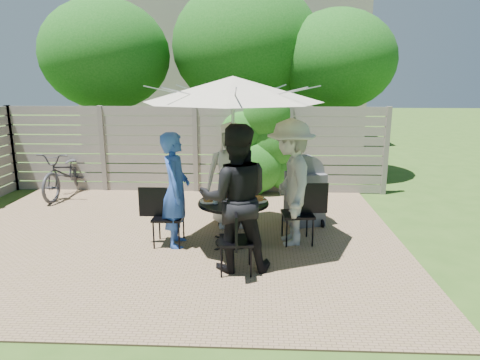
{
  "coord_description": "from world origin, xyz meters",
  "views": [
    {
      "loc": [
        1.35,
        -5.93,
        2.42
      ],
      "look_at": [
        1.07,
        0.23,
        0.94
      ],
      "focal_mm": 32.0,
      "sensor_mm": 36.0,
      "label": 1
    }
  ],
  "objects_px": {
    "glass_left": "(215,199)",
    "bbq_grill": "(305,194)",
    "person_front": "(235,199)",
    "syrup_jug": "(229,195)",
    "person_back": "(232,175)",
    "person_right": "(290,183)",
    "plate_left": "(209,200)",
    "coffee_cup": "(240,193)",
    "chair_right": "(298,225)",
    "patio_table": "(233,214)",
    "glass_back": "(226,192)",
    "person_left": "(176,190)",
    "plate_front": "(234,207)",
    "umbrella": "(233,89)",
    "chair_left": "(168,228)",
    "plate_right": "(258,199)",
    "chair_back": "(232,207)",
    "chair_front": "(236,254)",
    "plate_back": "(233,193)",
    "glass_right": "(251,195)"
  },
  "relations": [
    {
      "from": "chair_back",
      "to": "glass_left",
      "type": "distance_m",
      "value": 1.19
    },
    {
      "from": "syrup_jug",
      "to": "plate_right",
      "type": "bearing_deg",
      "value": -1.54
    },
    {
      "from": "chair_back",
      "to": "person_back",
      "type": "distance_m",
      "value": 0.6
    },
    {
      "from": "chair_front",
      "to": "plate_left",
      "type": "relative_size",
      "value": 3.36
    },
    {
      "from": "person_back",
      "to": "person_left",
      "type": "xyz_separation_m",
      "value": [
        -0.75,
        -0.9,
        -0.03
      ]
    },
    {
      "from": "person_right",
      "to": "syrup_jug",
      "type": "height_order",
      "value": "person_right"
    },
    {
      "from": "umbrella",
      "to": "chair_left",
      "type": "relative_size",
      "value": 3.1
    },
    {
      "from": "patio_table",
      "to": "glass_back",
      "type": "height_order",
      "value": "glass_back"
    },
    {
      "from": "person_back",
      "to": "plate_front",
      "type": "xyz_separation_m",
      "value": [
        0.11,
        -1.19,
        -0.18
      ]
    },
    {
      "from": "plate_right",
      "to": "glass_back",
      "type": "relative_size",
      "value": 1.86
    },
    {
      "from": "plate_right",
      "to": "person_right",
      "type": "bearing_deg",
      "value": 5.25
    },
    {
      "from": "plate_left",
      "to": "glass_right",
      "type": "xyz_separation_m",
      "value": [
        0.61,
        0.16,
        0.05
      ]
    },
    {
      "from": "plate_right",
      "to": "coffee_cup",
      "type": "height_order",
      "value": "coffee_cup"
    },
    {
      "from": "person_right",
      "to": "plate_right",
      "type": "bearing_deg",
      "value": -90.0
    },
    {
      "from": "umbrella",
      "to": "plate_back",
      "type": "height_order",
      "value": "umbrella"
    },
    {
      "from": "glass_left",
      "to": "bbq_grill",
      "type": "bearing_deg",
      "value": 37.29
    },
    {
      "from": "patio_table",
      "to": "person_front",
      "type": "distance_m",
      "value": 0.96
    },
    {
      "from": "chair_left",
      "to": "bbq_grill",
      "type": "xyz_separation_m",
      "value": [
        2.1,
        1.01,
        0.28
      ]
    },
    {
      "from": "person_back",
      "to": "person_right",
      "type": "xyz_separation_m",
      "value": [
        0.9,
        -0.75,
        0.06
      ]
    },
    {
      "from": "person_right",
      "to": "plate_back",
      "type": "distance_m",
      "value": 0.94
    },
    {
      "from": "coffee_cup",
      "to": "chair_right",
      "type": "bearing_deg",
      "value": -8.99
    },
    {
      "from": "plate_back",
      "to": "plate_front",
      "type": "relative_size",
      "value": 1.0
    },
    {
      "from": "person_left",
      "to": "plate_left",
      "type": "xyz_separation_m",
      "value": [
        0.47,
        0.04,
        -0.15
      ]
    },
    {
      "from": "syrup_jug",
      "to": "coffee_cup",
      "type": "height_order",
      "value": "syrup_jug"
    },
    {
      "from": "patio_table",
      "to": "person_back",
      "type": "distance_m",
      "value": 0.92
    },
    {
      "from": "coffee_cup",
      "to": "chair_left",
      "type": "bearing_deg",
      "value": -163.15
    },
    {
      "from": "chair_front",
      "to": "glass_right",
      "type": "relative_size",
      "value": 6.23
    },
    {
      "from": "person_front",
      "to": "syrup_jug",
      "type": "relative_size",
      "value": 11.78
    },
    {
      "from": "plate_right",
      "to": "patio_table",
      "type": "bearing_deg",
      "value": -174.75
    },
    {
      "from": "person_left",
      "to": "plate_left",
      "type": "relative_size",
      "value": 6.48
    },
    {
      "from": "chair_right",
      "to": "plate_front",
      "type": "height_order",
      "value": "chair_right"
    },
    {
      "from": "plate_left",
      "to": "coffee_cup",
      "type": "bearing_deg",
      "value": 30.81
    },
    {
      "from": "chair_front",
      "to": "syrup_jug",
      "type": "height_order",
      "value": "chair_front"
    },
    {
      "from": "plate_left",
      "to": "glass_right",
      "type": "bearing_deg",
      "value": 14.86
    },
    {
      "from": "glass_back",
      "to": "chair_right",
      "type": "bearing_deg",
      "value": -8.36
    },
    {
      "from": "person_front",
      "to": "glass_back",
      "type": "height_order",
      "value": "person_front"
    },
    {
      "from": "person_back",
      "to": "glass_back",
      "type": "height_order",
      "value": "person_back"
    },
    {
      "from": "bbq_grill",
      "to": "person_back",
      "type": "bearing_deg",
      "value": 168.17
    },
    {
      "from": "patio_table",
      "to": "person_front",
      "type": "height_order",
      "value": "person_front"
    },
    {
      "from": "glass_left",
      "to": "bbq_grill",
      "type": "relative_size",
      "value": 0.12
    },
    {
      "from": "chair_back",
      "to": "person_left",
      "type": "xyz_separation_m",
      "value": [
        -0.74,
        -1.04,
        0.55
      ]
    },
    {
      "from": "chair_front",
      "to": "chair_right",
      "type": "height_order",
      "value": "chair_right"
    },
    {
      "from": "person_left",
      "to": "person_right",
      "type": "xyz_separation_m",
      "value": [
        1.65,
        0.15,
        0.09
      ]
    },
    {
      "from": "plate_left",
      "to": "coffee_cup",
      "type": "relative_size",
      "value": 2.17
    },
    {
      "from": "plate_left",
      "to": "glass_left",
      "type": "bearing_deg",
      "value": -41.0
    },
    {
      "from": "person_back",
      "to": "plate_right",
      "type": "bearing_deg",
      "value": -66.55
    },
    {
      "from": "person_front",
      "to": "glass_left",
      "type": "xyz_separation_m",
      "value": [
        -0.32,
        0.7,
        -0.21
      ]
    },
    {
      "from": "person_right",
      "to": "plate_back",
      "type": "height_order",
      "value": "person_right"
    },
    {
      "from": "plate_front",
      "to": "bbq_grill",
      "type": "relative_size",
      "value": 0.22
    },
    {
      "from": "person_left",
      "to": "plate_left",
      "type": "distance_m",
      "value": 0.49
    }
  ]
}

